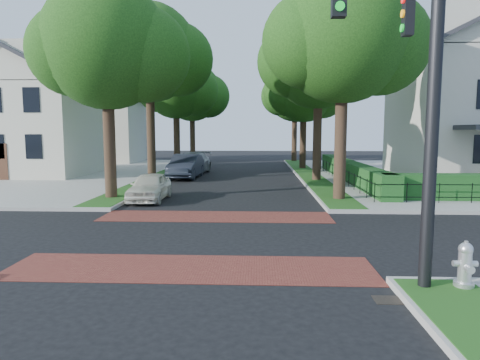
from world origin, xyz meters
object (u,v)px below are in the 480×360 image
object	(u,v)px
parked_car_front	(150,187)
traffic_signal	(421,63)
parked_car_rear	(191,163)
fire_hydrant	(465,265)
parked_car_middle	(186,166)

from	to	relation	value
parked_car_front	traffic_signal	bearing A→B (deg)	-54.00
parked_car_rear	fire_hydrant	xyz separation A→B (m)	(9.50, -24.51, -0.21)
traffic_signal	parked_car_rear	xyz separation A→B (m)	(-8.49, 24.32, -3.88)
parked_car_middle	fire_hydrant	distance (m)	23.50
parked_car_front	fire_hydrant	distance (m)	14.99
traffic_signal	parked_car_rear	size ratio (longest dim) A/B	1.40
traffic_signal	parked_car_middle	size ratio (longest dim) A/B	1.54
parked_car_front	parked_car_middle	world-z (taller)	parked_car_middle
parked_car_rear	traffic_signal	bearing A→B (deg)	-65.08
parked_car_rear	fire_hydrant	size ratio (longest dim) A/B	5.86
parked_car_middle	fire_hydrant	xyz separation A→B (m)	(9.41, -21.53, -0.24)
traffic_signal	fire_hydrant	distance (m)	4.22
traffic_signal	parked_car_rear	bearing A→B (deg)	109.24
parked_car_front	fire_hydrant	xyz separation A→B (m)	(9.50, -11.59, -0.06)
traffic_signal	parked_car_front	xyz separation A→B (m)	(-8.49, 11.40, -4.03)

